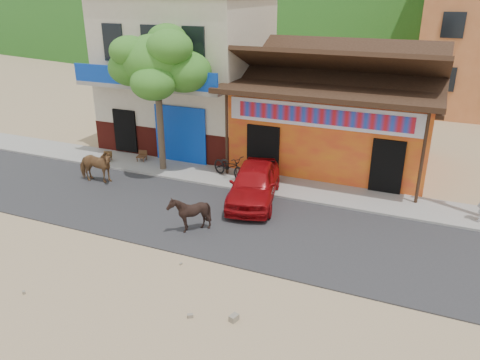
% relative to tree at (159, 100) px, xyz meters
% --- Properties ---
extents(ground, '(120.00, 120.00, 0.00)m').
position_rel_tree_xyz_m(ground, '(4.60, -5.80, -3.12)').
color(ground, '#9E825B').
rests_on(ground, ground).
extents(road, '(60.00, 5.00, 0.04)m').
position_rel_tree_xyz_m(road, '(4.60, -3.30, -3.10)').
color(road, '#28282B').
rests_on(road, ground).
extents(sidewalk, '(60.00, 2.00, 0.12)m').
position_rel_tree_xyz_m(sidewalk, '(4.60, 0.20, -3.06)').
color(sidewalk, gray).
rests_on(sidewalk, ground).
extents(dance_club, '(8.00, 6.00, 3.60)m').
position_rel_tree_xyz_m(dance_club, '(6.60, 4.20, -1.32)').
color(dance_club, orange).
rests_on(dance_club, ground).
extents(cafe_building, '(7.00, 6.00, 7.00)m').
position_rel_tree_xyz_m(cafe_building, '(-0.90, 4.20, 0.38)').
color(cafe_building, beige).
rests_on(cafe_building, ground).
extents(tree, '(3.00, 3.00, 6.00)m').
position_rel_tree_xyz_m(tree, '(0.00, 0.00, 0.00)').
color(tree, '#2D721E').
rests_on(tree, sidewalk).
extents(cow_tan, '(1.74, 0.98, 1.40)m').
position_rel_tree_xyz_m(cow_tan, '(-1.77, -2.23, -2.38)').
color(cow_tan, brown).
rests_on(cow_tan, road).
extents(cow_dark, '(1.17, 1.05, 1.25)m').
position_rel_tree_xyz_m(cow_dark, '(3.74, -4.42, -2.45)').
color(cow_dark, black).
rests_on(cow_dark, road).
extents(red_car, '(2.51, 4.38, 1.40)m').
position_rel_tree_xyz_m(red_car, '(4.80, -1.39, -2.38)').
color(red_car, '#9D0B0F').
rests_on(red_car, road).
extents(scooter, '(1.97, 1.35, 0.98)m').
position_rel_tree_xyz_m(scooter, '(3.10, 0.16, -2.51)').
color(scooter, black).
rests_on(scooter, sidewalk).
extents(cafe_chair_left, '(0.48, 0.48, 0.79)m').
position_rel_tree_xyz_m(cafe_chair_left, '(-2.83, -0.18, -2.61)').
color(cafe_chair_left, '#483218').
rests_on(cafe_chair_left, sidewalk).
extents(cafe_chair_right, '(0.46, 0.46, 0.85)m').
position_rel_tree_xyz_m(cafe_chair_right, '(-1.40, 0.45, -2.57)').
color(cafe_chair_right, '#50271A').
rests_on(cafe_chair_right, sidewalk).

